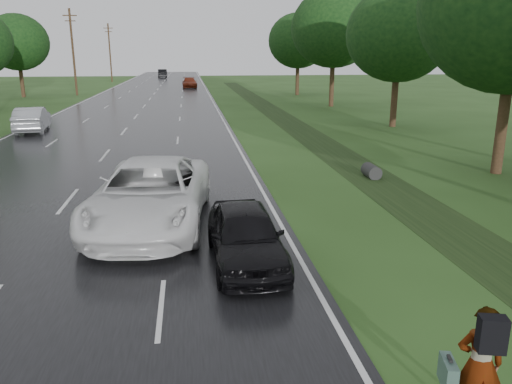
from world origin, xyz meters
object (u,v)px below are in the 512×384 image
object	(u,v)px
pedestrian	(479,363)
silver_sedan	(32,119)
dark_sedan	(246,235)
white_pickup	(150,194)

from	to	relation	value
pedestrian	silver_sedan	xyz separation A→B (m)	(-13.71, 28.35, -0.06)
dark_sedan	silver_sedan	distance (m)	25.31
dark_sedan	silver_sedan	xyz separation A→B (m)	(-11.22, 22.69, 0.09)
dark_sedan	pedestrian	bearing A→B (deg)	-67.77
pedestrian	dark_sedan	distance (m)	6.18
white_pickup	dark_sedan	bearing A→B (deg)	-46.36
silver_sedan	white_pickup	bearing A→B (deg)	107.47
white_pickup	silver_sedan	xyz separation A→B (m)	(-8.80, 19.58, -0.14)
white_pickup	dark_sedan	distance (m)	3.94
pedestrian	dark_sedan	xyz separation A→B (m)	(-2.50, 5.66, -0.14)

